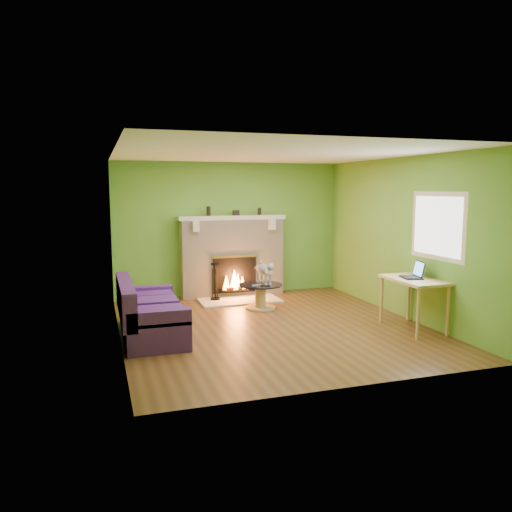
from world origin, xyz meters
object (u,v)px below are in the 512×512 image
Objects in this scene: coffee_table at (260,294)px; sofa at (148,315)px; desk at (414,285)px; cat at (264,272)px.

sofa is at bearing -151.84° from coffee_table.
sofa reaches higher than desk.
coffee_table is 1.16× the size of cat.
sofa reaches higher than coffee_table.
cat is (0.08, 0.05, 0.39)m from coffee_table.
coffee_table is 2.66m from desk.
desk is at bearing -57.79° from cat.
coffee_table is at bearing -155.71° from cat.
desk is 2.61m from cat.
sofa is 2.33m from coffee_table.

